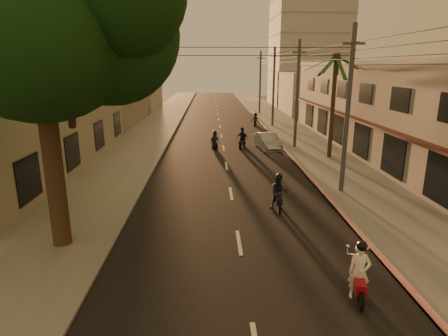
{
  "coord_description": "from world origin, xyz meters",
  "views": [
    {
      "loc": [
        -1.1,
        -11.74,
        6.88
      ],
      "look_at": [
        -0.38,
        8.18,
        1.45
      ],
      "focal_mm": 30.0,
      "sensor_mm": 36.0,
      "label": 1
    }
  ],
  "objects_px": {
    "palm_tree": "(336,62)",
    "scooter_far_a": "(215,141)",
    "scooter_mid_a": "(279,193)",
    "broadleaf_tree": "(48,18)",
    "scooter_mid_b": "(242,139)",
    "scooter_far_b": "(255,120)",
    "scooter_red": "(359,273)",
    "parked_car": "(268,141)"
  },
  "relations": [
    {
      "from": "broadleaf_tree",
      "to": "palm_tree",
      "type": "distance_m",
      "value": 20.18
    },
    {
      "from": "palm_tree",
      "to": "scooter_far_a",
      "type": "height_order",
      "value": "palm_tree"
    },
    {
      "from": "palm_tree",
      "to": "scooter_far_b",
      "type": "bearing_deg",
      "value": 103.14
    },
    {
      "from": "broadleaf_tree",
      "to": "parked_car",
      "type": "bearing_deg",
      "value": 59.0
    },
    {
      "from": "scooter_mid_a",
      "to": "parked_car",
      "type": "bearing_deg",
      "value": 88.62
    },
    {
      "from": "palm_tree",
      "to": "scooter_mid_a",
      "type": "height_order",
      "value": "palm_tree"
    },
    {
      "from": "broadleaf_tree",
      "to": "scooter_far_b",
      "type": "height_order",
      "value": "broadleaf_tree"
    },
    {
      "from": "palm_tree",
      "to": "parked_car",
      "type": "height_order",
      "value": "palm_tree"
    },
    {
      "from": "broadleaf_tree",
      "to": "scooter_red",
      "type": "relative_size",
      "value": 6.34
    },
    {
      "from": "scooter_red",
      "to": "parked_car",
      "type": "relative_size",
      "value": 0.44
    },
    {
      "from": "broadleaf_tree",
      "to": "scooter_far_b",
      "type": "xyz_separation_m",
      "value": [
        10.81,
        30.13,
        -7.72
      ]
    },
    {
      "from": "broadleaf_tree",
      "to": "scooter_far_b",
      "type": "distance_m",
      "value": 32.93
    },
    {
      "from": "scooter_mid_a",
      "to": "scooter_far_a",
      "type": "relative_size",
      "value": 1.14
    },
    {
      "from": "scooter_mid_a",
      "to": "parked_car",
      "type": "xyz_separation_m",
      "value": [
        1.51,
        13.77,
        -0.14
      ]
    },
    {
      "from": "parked_car",
      "to": "scooter_red",
      "type": "bearing_deg",
      "value": -98.43
    },
    {
      "from": "parked_car",
      "to": "broadleaf_tree",
      "type": "bearing_deg",
      "value": -128.38
    },
    {
      "from": "scooter_mid_a",
      "to": "scooter_far_b",
      "type": "distance_m",
      "value": 26.76
    },
    {
      "from": "scooter_far_a",
      "to": "parked_car",
      "type": "bearing_deg",
      "value": -13.85
    },
    {
      "from": "scooter_mid_a",
      "to": "parked_car",
      "type": "relative_size",
      "value": 0.43
    },
    {
      "from": "palm_tree",
      "to": "scooter_mid_a",
      "type": "distance_m",
      "value": 13.48
    },
    {
      "from": "palm_tree",
      "to": "scooter_red",
      "type": "relative_size",
      "value": 4.3
    },
    {
      "from": "scooter_mid_b",
      "to": "scooter_far_b",
      "type": "relative_size",
      "value": 1.12
    },
    {
      "from": "scooter_far_b",
      "to": "parked_car",
      "type": "bearing_deg",
      "value": -77.83
    },
    {
      "from": "scooter_red",
      "to": "scooter_mid_a",
      "type": "xyz_separation_m",
      "value": [
        -1.12,
        7.41,
        -0.0
      ]
    },
    {
      "from": "scooter_mid_b",
      "to": "scooter_far_a",
      "type": "xyz_separation_m",
      "value": [
        -2.37,
        -0.46,
        -0.09
      ]
    },
    {
      "from": "palm_tree",
      "to": "scooter_mid_b",
      "type": "xyz_separation_m",
      "value": [
        -6.39,
        3.96,
        -6.31
      ]
    },
    {
      "from": "palm_tree",
      "to": "scooter_far_a",
      "type": "relative_size",
      "value": 4.94
    },
    {
      "from": "broadleaf_tree",
      "to": "parked_car",
      "type": "xyz_separation_m",
      "value": [
        10.35,
        17.22,
        -7.78
      ]
    },
    {
      "from": "scooter_mid_a",
      "to": "scooter_mid_b",
      "type": "xyz_separation_m",
      "value": [
        -0.61,
        14.38,
        -0.0
      ]
    },
    {
      "from": "palm_tree",
      "to": "broadleaf_tree",
      "type": "bearing_deg",
      "value": -136.52
    },
    {
      "from": "broadleaf_tree",
      "to": "parked_car",
      "type": "relative_size",
      "value": 2.76
    },
    {
      "from": "broadleaf_tree",
      "to": "scooter_mid_a",
      "type": "xyz_separation_m",
      "value": [
        8.84,
        3.44,
        -7.64
      ]
    },
    {
      "from": "palm_tree",
      "to": "scooter_far_a",
      "type": "bearing_deg",
      "value": 158.21
    },
    {
      "from": "scooter_mid_b",
      "to": "scooter_mid_a",
      "type": "bearing_deg",
      "value": -67.58
    },
    {
      "from": "palm_tree",
      "to": "scooter_red",
      "type": "distance_m",
      "value": 19.47
    },
    {
      "from": "broadleaf_tree",
      "to": "scooter_mid_b",
      "type": "relative_size",
      "value": 6.58
    },
    {
      "from": "scooter_mid_a",
      "to": "scooter_far_b",
      "type": "bearing_deg",
      "value": 90.63
    },
    {
      "from": "scooter_mid_b",
      "to": "palm_tree",
      "type": "bearing_deg",
      "value": -11.84
    },
    {
      "from": "palm_tree",
      "to": "scooter_red",
      "type": "bearing_deg",
      "value": -104.63
    },
    {
      "from": "palm_tree",
      "to": "scooter_far_b",
      "type": "height_order",
      "value": "palm_tree"
    },
    {
      "from": "scooter_far_a",
      "to": "parked_car",
      "type": "distance_m",
      "value": 4.49
    },
    {
      "from": "scooter_mid_b",
      "to": "scooter_red",
      "type": "bearing_deg",
      "value": -65.47
    }
  ]
}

